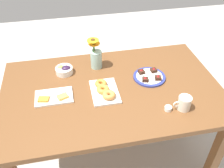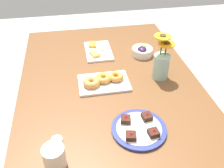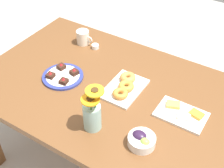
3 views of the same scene
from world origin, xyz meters
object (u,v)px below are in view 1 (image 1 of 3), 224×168
jam_cup_honey (168,108)px  cheese_platter (54,97)px  dessert_plate (149,77)px  flower_vase (96,57)px  dining_table (112,97)px  croissant_platter (105,91)px  coffee_mug (184,103)px  grape_bowl (64,70)px

jam_cup_honey → cheese_platter: bearing=-20.2°
dessert_plate → flower_vase: flower_vase is taller
dining_table → jam_cup_honey: (-0.32, 0.29, 0.10)m
dining_table → flower_vase: size_ratio=6.20×
jam_cup_honey → dessert_plate: 0.36m
cheese_platter → flower_vase: (-0.35, -0.31, 0.08)m
cheese_platter → jam_cup_honey: 0.79m
dessert_plate → flower_vase: bearing=-30.9°
jam_cup_honey → flower_vase: flower_vase is taller
croissant_platter → jam_cup_honey: 0.46m
jam_cup_honey → flower_vase: bearing=-56.5°
dining_table → flower_vase: bearing=-76.5°
cheese_platter → jam_cup_honey: cheese_platter is taller
dining_table → flower_vase: 0.35m
jam_cup_honey → dessert_plate: size_ratio=0.19×
coffee_mug → cheese_platter: (0.84, -0.28, -0.04)m
dining_table → grape_bowl: grape_bowl is taller
cheese_platter → dessert_plate: dessert_plate is taller
grape_bowl → jam_cup_honey: (-0.65, 0.55, -0.01)m
croissant_platter → dessert_plate: dessert_plate is taller
dining_table → cheese_platter: 0.43m
coffee_mug → grape_bowl: bearing=-36.7°
dining_table → coffee_mug: coffee_mug is taller
croissant_platter → flower_vase: flower_vase is taller
cheese_platter → jam_cup_honey: (-0.74, 0.27, 0.00)m
dining_table → cheese_platter: size_ratio=6.15×
cheese_platter → grape_bowl: bearing=-107.8°
croissant_platter → jam_cup_honey: bearing=146.1°
dining_table → flower_vase: (0.07, -0.29, 0.18)m
dessert_plate → cheese_platter: bearing=7.0°
coffee_mug → dessert_plate: size_ratio=0.49×
cheese_platter → croissant_platter: (-0.36, 0.02, 0.01)m
jam_cup_honey → dining_table: bearing=-42.7°
dessert_plate → flower_vase: size_ratio=0.96×
grape_bowl → flower_vase: size_ratio=0.52×
dining_table → dessert_plate: dessert_plate is taller
dining_table → jam_cup_honey: bearing=137.3°
dining_table → croissant_platter: croissant_platter is taller
cheese_platter → flower_vase: size_ratio=1.01×
grape_bowl → dessert_plate: 0.66m
cheese_platter → flower_vase: flower_vase is taller
grape_bowl → cheese_platter: grape_bowl is taller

